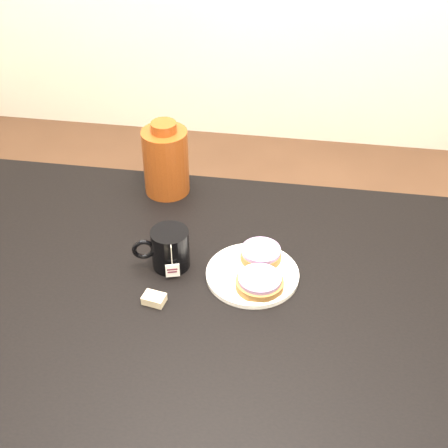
% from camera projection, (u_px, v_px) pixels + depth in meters
% --- Properties ---
extents(table, '(1.40, 0.90, 0.75)m').
position_uv_depth(table, '(216.00, 327.00, 1.34)').
color(table, black).
rests_on(table, ground_plane).
extents(plate, '(0.20, 0.20, 0.01)m').
position_uv_depth(plate, '(252.00, 274.00, 1.34)').
color(plate, white).
rests_on(plate, table).
extents(bagel_back, '(0.10, 0.10, 0.03)m').
position_uv_depth(bagel_back, '(261.00, 254.00, 1.37)').
color(bagel_back, brown).
rests_on(bagel_back, plate).
extents(bagel_front, '(0.14, 0.14, 0.03)m').
position_uv_depth(bagel_front, '(260.00, 282.00, 1.29)').
color(bagel_front, brown).
rests_on(bagel_front, plate).
extents(mug, '(0.13, 0.10, 0.09)m').
position_uv_depth(mug, '(169.00, 249.00, 1.34)').
color(mug, black).
rests_on(mug, table).
extents(teabag_pouch, '(0.05, 0.04, 0.02)m').
position_uv_depth(teabag_pouch, '(154.00, 299.00, 1.28)').
color(teabag_pouch, '#C6B793').
rests_on(teabag_pouch, table).
extents(bagel_package, '(0.13, 0.13, 0.19)m').
position_uv_depth(bagel_package, '(166.00, 160.00, 1.55)').
color(bagel_package, '#58220B').
rests_on(bagel_package, table).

